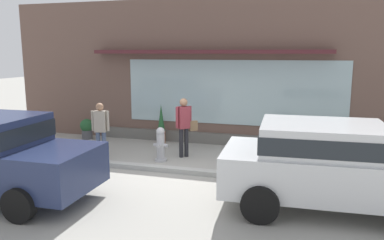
# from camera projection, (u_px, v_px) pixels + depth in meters

# --- Properties ---
(ground_plane) EXTENTS (60.00, 60.00, 0.00)m
(ground_plane) POSITION_uv_depth(u_px,v_px,m) (178.00, 170.00, 9.60)
(ground_plane) COLOR #9E9B93
(curb_strip) EXTENTS (14.00, 0.24, 0.12)m
(curb_strip) POSITION_uv_depth(u_px,v_px,m) (176.00, 170.00, 9.40)
(curb_strip) COLOR #B2B2AD
(curb_strip) RESTS_ON ground_plane
(storefront) EXTENTS (14.00, 0.81, 4.62)m
(storefront) POSITION_uv_depth(u_px,v_px,m) (209.00, 73.00, 12.20)
(storefront) COLOR brown
(storefront) RESTS_ON ground_plane
(fire_hydrant) EXTENTS (0.40, 0.37, 0.94)m
(fire_hydrant) POSITION_uv_depth(u_px,v_px,m) (161.00, 145.00, 10.32)
(fire_hydrant) COLOR #B2B2B7
(fire_hydrant) RESTS_ON ground_plane
(pedestrian_with_handbag) EXTENTS (0.53, 0.50, 1.68)m
(pedestrian_with_handbag) POSITION_uv_depth(u_px,v_px,m) (184.00, 123.00, 10.65)
(pedestrian_with_handbag) COLOR #232328
(pedestrian_with_handbag) RESTS_ON ground_plane
(pedestrian_passerby) EXTENTS (0.48, 0.27, 1.58)m
(pedestrian_passerby) POSITION_uv_depth(u_px,v_px,m) (101.00, 127.00, 10.40)
(pedestrian_passerby) COLOR #475675
(pedestrian_passerby) RESTS_ON ground_plane
(parked_car_silver) EXTENTS (4.12, 2.23, 1.64)m
(parked_car_silver) POSITION_uv_depth(u_px,v_px,m) (328.00, 161.00, 7.07)
(parked_car_silver) COLOR silver
(parked_car_silver) RESTS_ON ground_plane
(potted_plant_window_left) EXTENTS (0.46, 0.46, 0.69)m
(potted_plant_window_left) POSITION_uv_depth(u_px,v_px,m) (87.00, 128.00, 13.00)
(potted_plant_window_left) COLOR #4C4C51
(potted_plant_window_left) RESTS_ON ground_plane
(potted_plant_window_center) EXTENTS (0.43, 0.43, 1.10)m
(potted_plant_window_center) POSITION_uv_depth(u_px,v_px,m) (284.00, 133.00, 11.44)
(potted_plant_window_center) COLOR #33473D
(potted_plant_window_center) RESTS_ON ground_plane
(potted_plant_near_hydrant) EXTENTS (0.26, 0.26, 1.28)m
(potted_plant_near_hydrant) POSITION_uv_depth(u_px,v_px,m) (161.00, 125.00, 12.37)
(potted_plant_near_hydrant) COLOR #9E6042
(potted_plant_near_hydrant) RESTS_ON ground_plane
(potted_plant_doorstep) EXTENTS (0.50, 0.50, 0.95)m
(potted_plant_doorstep) POSITION_uv_depth(u_px,v_px,m) (351.00, 141.00, 10.79)
(potted_plant_doorstep) COLOR #9E6042
(potted_plant_doorstep) RESTS_ON ground_plane
(potted_plant_corner_tall) EXTENTS (0.49, 0.49, 0.76)m
(potted_plant_corner_tall) POSITION_uv_depth(u_px,v_px,m) (320.00, 140.00, 11.16)
(potted_plant_corner_tall) COLOR #4C4C51
(potted_plant_corner_tall) RESTS_ON ground_plane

